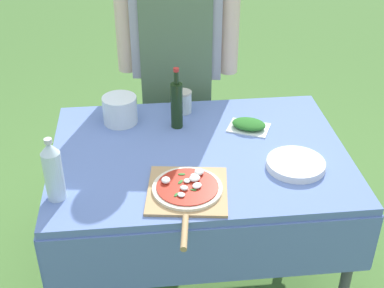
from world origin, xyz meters
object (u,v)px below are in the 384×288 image
Objects in this scene: water_bottle at (53,171)px; plate_stack at (296,164)px; pizza_on_peel at (187,190)px; oil_bottle at (177,104)px; mixing_tub at (120,110)px; sauce_jar at (184,103)px; herb_container at (249,125)px; person_cook at (177,45)px; prep_table at (199,167)px.

water_bottle is 1.07× the size of plate_stack.
pizza_on_peel is 1.89× the size of water_bottle.
water_bottle is at bearing -174.95° from pizza_on_peel.
pizza_on_peel reaches higher than plate_stack.
oil_bottle reaches higher than mixing_tub.
oil_bottle is 2.66× the size of sauce_jar.
sauce_jar is at bearing 93.96° from pizza_on_peel.
sauce_jar is (-0.29, 0.19, 0.03)m from herb_container.
person_cook is 10.47× the size of mixing_tub.
pizza_on_peel is at bearing -105.45° from prep_table.
mixing_tub is at bearing 147.92° from plate_stack.
person_cook reaches higher than mixing_tub.
oil_bottle is 0.62m from plate_stack.
mixing_tub is 1.45× the size of sauce_jar.
person_cook is 5.70× the size of oil_bottle.
prep_table is 0.76m from person_cook.
sauce_jar is (0.00, -0.33, -0.18)m from person_cook.
mixing_tub is at bearing 165.25° from oil_bottle.
water_bottle is at bearing -173.88° from plate_stack.
herb_container reaches higher than prep_table.
plate_stack is (0.14, -0.34, -0.00)m from herb_container.
pizza_on_peel reaches higher than herb_container.
oil_bottle is at bearing 170.80° from herb_container.
prep_table is 0.32m from pizza_on_peel.
herb_container is at bearing 62.10° from pizza_on_peel.
herb_container is 0.90× the size of plate_stack.
pizza_on_peel is at bearing 95.98° from person_cook.
oil_bottle reaches higher than sauce_jar.
mixing_tub is at bearing 60.58° from person_cook.
oil_bottle is 1.12× the size of water_bottle.
prep_table is at bearing -145.91° from herb_container.
pizza_on_peel is 0.58m from herb_container.
oil_bottle is 1.20× the size of plate_stack.
prep_table is at bearing 82.44° from pizza_on_peel.
oil_bottle is at bearing -14.75° from mixing_tub.
plate_stack is at bearing 125.02° from person_cook.
herb_container is at bearing 27.65° from water_bottle.
water_bottle is 0.96m from herb_container.
oil_bottle is 0.36m from herb_container.
mixing_tub is at bearing 168.31° from herb_container.
oil_bottle is 0.71m from water_bottle.
water_bottle reaches higher than sauce_jar.
person_cook reaches higher than herb_container.
herb_container is at bearing 111.78° from plate_stack.
plate_stack is (0.39, -0.16, 0.10)m from prep_table.
mixing_tub reaches higher than pizza_on_peel.
pizza_on_peel is at bearing -2.83° from water_bottle.
pizza_on_peel is 0.65m from mixing_tub.
prep_table is 0.32m from oil_bottle.
plate_stack is (0.98, 0.11, -0.11)m from water_bottle.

